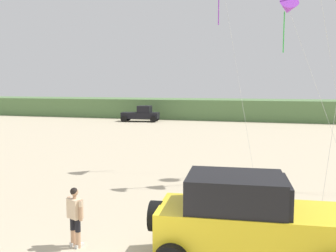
# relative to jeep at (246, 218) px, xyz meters

# --- Properties ---
(dune_ridge) EXTENTS (90.00, 8.16, 2.62)m
(dune_ridge) POSITION_rel_jeep_xyz_m (-7.61, 41.71, 0.11)
(dune_ridge) COLOR #567A47
(dune_ridge) RESTS_ON ground_plane
(jeep) EXTENTS (4.95, 2.78, 2.26)m
(jeep) POSITION_rel_jeep_xyz_m (0.00, 0.00, 0.00)
(jeep) COLOR yellow
(jeep) RESTS_ON ground_plane
(person_watching) EXTENTS (0.58, 0.42, 1.67)m
(person_watching) POSITION_rel_jeep_xyz_m (-4.56, -0.23, -0.26)
(person_watching) COLOR tan
(person_watching) RESTS_ON ground_plane
(distant_pickup) EXTENTS (4.81, 2.93, 1.98)m
(distant_pickup) POSITION_rel_jeep_xyz_m (-15.56, 34.40, -0.26)
(distant_pickup) COLOR black
(distant_pickup) RESTS_ON ground_plane
(kite_green_box) EXTENTS (3.29, 2.11, 8.39)m
(kite_green_box) POSITION_rel_jeep_xyz_m (1.00, 8.66, 6.62)
(kite_green_box) COLOR purple
(kite_green_box) RESTS_ON ground_plane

